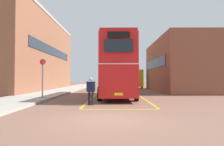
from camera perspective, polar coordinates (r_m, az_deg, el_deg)
name	(u,v)px	position (r m, az deg, el deg)	size (l,w,h in m)	color
ground_plane	(112,93)	(22.34, -0.04, -5.60)	(135.60, 135.60, 0.00)	brown
sidewalk_left	(58,91)	(25.62, -14.74, -4.88)	(4.00, 57.60, 0.14)	#A39E93
brick_building_left	(30,54)	(30.49, -21.95, 4.99)	(6.70, 22.02, 9.97)	brown
depot_building_right	(183,66)	(27.70, 19.08, 1.87)	(7.14, 14.13, 6.38)	brown
double_decker_bus	(117,68)	(17.57, 1.47, 1.50)	(2.87, 10.18, 4.75)	black
single_deck_bus	(133,78)	(36.71, 5.78, -1.45)	(2.76, 9.81, 3.02)	black
pedestrian_boarding	(91,89)	(12.28, -5.91, -4.50)	(0.54, 0.32, 1.64)	black
bus_stop_sign	(43,75)	(16.36, -18.76, -0.40)	(0.43, 0.15, 2.92)	#4C4C51
bay_marking_yellow	(118,99)	(15.71, 1.60, -7.29)	(4.23, 12.17, 0.01)	gold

